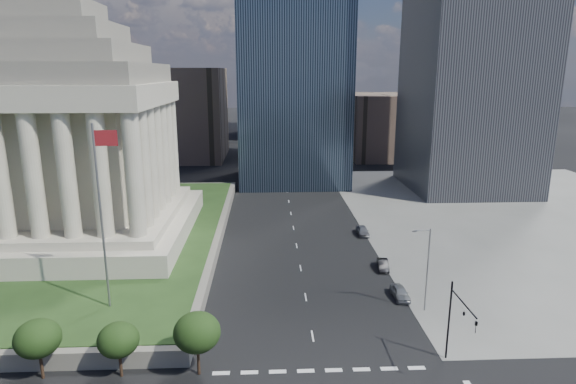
{
  "coord_description": "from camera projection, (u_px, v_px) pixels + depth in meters",
  "views": [
    {
      "loc": [
        -4.58,
        -24.99,
        26.87
      ],
      "look_at": [
        -2.42,
        23.47,
        14.73
      ],
      "focal_mm": 30.0,
      "sensor_mm": 36.0,
      "label": 1
    }
  ],
  "objects": [
    {
      "name": "midrise_glass",
      "position": [
        293.0,
        59.0,
        115.81
      ],
      "size": [
        26.0,
        26.0,
        60.0
      ],
      "primitive_type": "cube",
      "color": "black",
      "rests_on": "ground"
    },
    {
      "name": "war_memorial",
      "position": [
        67.0,
        110.0,
        70.79
      ],
      "size": [
        34.0,
        34.0,
        39.0
      ],
      "primitive_type": null,
      "color": "#A79E8C",
      "rests_on": "plaza_lawn"
    },
    {
      "name": "building_filler_ne",
      "position": [
        379.0,
        125.0,
        155.88
      ],
      "size": [
        20.0,
        30.0,
        20.0
      ],
      "primitive_type": "cube",
      "color": "brown",
      "rests_on": "ground"
    },
    {
      "name": "building_filler_nw",
      "position": [
        186.0,
        114.0,
        152.23
      ],
      "size": [
        24.0,
        30.0,
        28.0
      ],
      "primitive_type": "cube",
      "color": "brown",
      "rests_on": "ground"
    },
    {
      "name": "traffic_signal_ne",
      "position": [
        457.0,
        318.0,
        43.47
      ],
      "size": [
        0.3,
        5.74,
        8.0
      ],
      "color": "black",
      "rests_on": "ground"
    },
    {
      "name": "parked_sedan_near",
      "position": [
        400.0,
        293.0,
        58.63
      ],
      "size": [
        4.3,
        1.82,
        1.45
      ],
      "primitive_type": "imported",
      "rotation": [
        0.0,
        0.0,
        0.03
      ],
      "color": "gray",
      "rests_on": "ground"
    },
    {
      "name": "plaza_lawn",
      "position": [
        15.0,
        233.0,
        77.0
      ],
      "size": [
        64.0,
        68.0,
        0.1
      ],
      "primitive_type": "cube",
      "color": "#213A17",
      "rests_on": "plaza_terrace"
    },
    {
      "name": "parked_sedan_mid",
      "position": [
        383.0,
        265.0,
        67.25
      ],
      "size": [
        1.88,
        4.16,
        1.32
      ],
      "primitive_type": "imported",
      "rotation": [
        0.0,
        0.0,
        -0.12
      ],
      "color": "black",
      "rests_on": "ground"
    },
    {
      "name": "plaza_terrace",
      "position": [
        16.0,
        238.0,
        77.23
      ],
      "size": [
        66.0,
        70.0,
        1.8
      ],
      "primitive_type": "cube",
      "color": "slate",
      "rests_on": "ground"
    },
    {
      "name": "parked_sedan_far",
      "position": [
        363.0,
        231.0,
        81.33
      ],
      "size": [
        1.8,
        4.43,
        1.51
      ],
      "primitive_type": "imported",
      "rotation": [
        0.0,
        0.0,
        -0.01
      ],
      "color": "slate",
      "rests_on": "ground"
    },
    {
      "name": "flagpole",
      "position": [
        102.0,
        208.0,
        50.07
      ],
      "size": [
        2.52,
        0.24,
        20.0
      ],
      "color": "slate",
      "rests_on": "plaza_lawn"
    },
    {
      "name": "sidewalk_ne",
      "position": [
        534.0,
        218.0,
        91.07
      ],
      "size": [
        68.0,
        90.0,
        0.03
      ],
      "primitive_type": "cube",
      "color": "slate",
      "rests_on": "ground"
    },
    {
      "name": "ground",
      "position": [
        284.0,
        176.0,
        127.85
      ],
      "size": [
        500.0,
        500.0,
        0.0
      ],
      "primitive_type": "plane",
      "color": "black",
      "rests_on": "ground"
    },
    {
      "name": "street_lamp_north",
      "position": [
        426.0,
        265.0,
        54.36
      ],
      "size": [
        2.13,
        0.22,
        10.0
      ],
      "color": "slate",
      "rests_on": "ground"
    }
  ]
}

